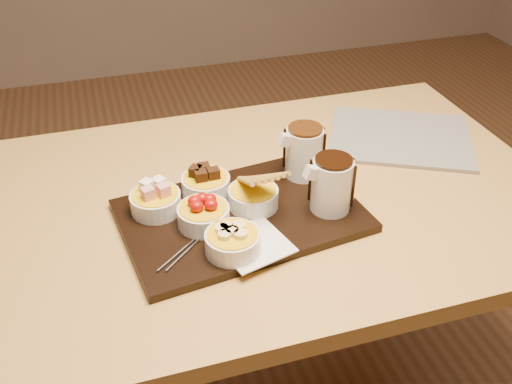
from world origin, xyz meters
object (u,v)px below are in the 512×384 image
object	(u,v)px
serving_board	(241,216)
pitcher_dark_chocolate	(332,185)
dining_table	(273,228)
bowl_strawberries	(204,216)
newspaper	(400,137)
pitcher_milk_chocolate	(304,153)

from	to	relation	value
serving_board	pitcher_dark_chocolate	world-z (taller)	pitcher_dark_chocolate
dining_table	pitcher_dark_chocolate	size ratio (longest dim) A/B	11.08
dining_table	pitcher_dark_chocolate	bearing A→B (deg)	-54.43
bowl_strawberries	newspaper	xyz separation A→B (m)	(0.54, 0.21, -0.03)
pitcher_dark_chocolate	pitcher_milk_chocolate	world-z (taller)	same
newspaper	bowl_strawberries	bearing A→B (deg)	-131.86
pitcher_dark_chocolate	newspaper	distance (m)	0.38
dining_table	newspaper	xyz separation A→B (m)	(0.37, 0.12, 0.10)
newspaper	pitcher_dark_chocolate	bearing A→B (deg)	-114.18
pitcher_dark_chocolate	pitcher_milk_chocolate	distance (m)	0.13
dining_table	serving_board	size ratio (longest dim) A/B	2.61
dining_table	serving_board	xyz separation A→B (m)	(-0.09, -0.07, 0.11)
dining_table	newspaper	world-z (taller)	newspaper
pitcher_milk_chocolate	serving_board	bearing A→B (deg)	-158.20
pitcher_milk_chocolate	bowl_strawberries	bearing A→B (deg)	-163.61
dining_table	bowl_strawberries	size ratio (longest dim) A/B	12.00
bowl_strawberries	newspaper	size ratio (longest dim) A/B	0.30
pitcher_dark_chocolate	newspaper	world-z (taller)	pitcher_dark_chocolate
dining_table	pitcher_milk_chocolate	size ratio (longest dim) A/B	11.08
bowl_strawberries	serving_board	bearing A→B (deg)	11.17
bowl_strawberries	newspaper	world-z (taller)	bowl_strawberries
serving_board	bowl_strawberries	distance (m)	0.08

